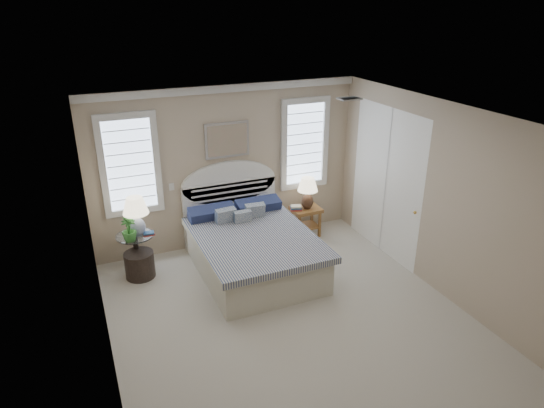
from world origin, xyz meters
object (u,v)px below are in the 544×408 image
(lamp_right, at_px, (308,190))
(bed, at_px, (251,246))
(side_table_left, at_px, (136,249))
(nightstand_right, at_px, (306,215))
(floor_pot, at_px, (140,265))
(lamp_left, at_px, (136,212))

(lamp_right, bearing_deg, bed, -152.71)
(side_table_left, height_order, lamp_right, lamp_right)
(bed, distance_m, side_table_left, 1.75)
(nightstand_right, height_order, floor_pot, nightstand_right)
(bed, relative_size, side_table_left, 3.61)
(floor_pot, relative_size, lamp_right, 0.77)
(side_table_left, xyz_separation_m, lamp_left, (0.06, -0.03, 0.62))
(nightstand_right, height_order, lamp_left, lamp_left)
(floor_pot, xyz_separation_m, lamp_left, (0.05, 0.13, 0.81))
(bed, relative_size, lamp_right, 3.98)
(floor_pot, bearing_deg, lamp_right, 4.79)
(lamp_right, bearing_deg, nightstand_right, 126.37)
(floor_pot, distance_m, lamp_left, 0.82)
(nightstand_right, bearing_deg, lamp_right, -53.63)
(side_table_left, xyz_separation_m, lamp_right, (2.96, 0.08, 0.49))
(floor_pot, distance_m, lamp_right, 3.04)
(bed, bearing_deg, floor_pot, 165.38)
(bed, height_order, lamp_left, bed)
(bed, xyz_separation_m, nightstand_right, (1.30, 0.69, 0.00))
(side_table_left, relative_size, lamp_right, 1.10)
(bed, relative_size, nightstand_right, 4.29)
(floor_pot, xyz_separation_m, lamp_right, (2.96, 0.25, 0.68))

